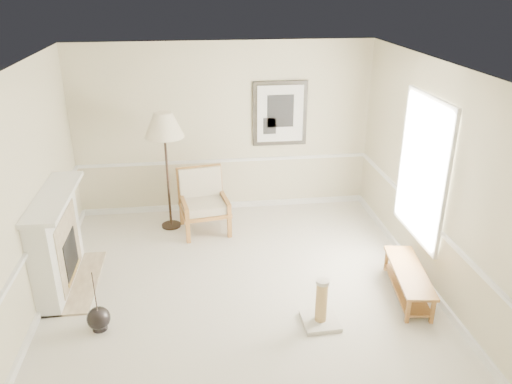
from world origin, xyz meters
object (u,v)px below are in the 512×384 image
at_px(floor_lamp, 164,128).
at_px(scratching_post, 321,310).
at_px(floor_vase, 99,319).
at_px(armchair, 203,198).
at_px(bench, 408,278).

relative_size(floor_lamp, scratching_post, 3.19).
height_order(floor_vase, scratching_post, floor_vase).
bearing_deg(floor_vase, floor_lamp, 73.51).
xyz_separation_m(armchair, scratching_post, (1.30, -2.68, -0.34)).
distance_m(floor_lamp, bench, 4.15).
bearing_deg(bench, floor_lamp, 142.94).
xyz_separation_m(floor_vase, armchair, (1.30, 2.46, 0.39)).
bearing_deg(floor_lamp, bench, -37.06).
height_order(floor_vase, bench, floor_vase).
height_order(armchair, scratching_post, armchair).
xyz_separation_m(armchair, bench, (2.57, -2.24, -0.29)).
relative_size(floor_vase, floor_lamp, 0.41).
height_order(armchair, bench, armchair).
bearing_deg(scratching_post, floor_vase, 175.18).
relative_size(bench, scratching_post, 2.18).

